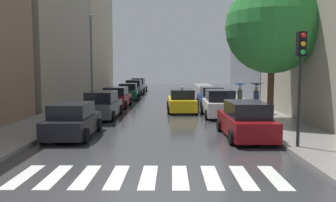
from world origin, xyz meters
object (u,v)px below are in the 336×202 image
object	(u,v)px
pedestrian_foreground	(240,91)
street_tree_right	(272,27)
lamp_post_left	(91,54)
taxi_midroad	(182,101)
traffic_light_right_corner	(301,63)
parked_car_left_third	(116,97)
parked_car_right_second	(219,104)
parked_car_right_nearest	(246,121)
parked_car_left_fourth	(128,92)
parked_car_left_second	(102,105)
pedestrian_near_tree	(256,91)
parked_car_left_fifth	(134,88)
parked_car_right_third	(211,97)
parked_car_left_nearest	(73,121)
parked_car_left_sixth	(139,85)

from	to	relation	value
pedestrian_foreground	street_tree_right	distance (m)	6.25
lamp_post_left	street_tree_right	bearing A→B (deg)	-30.82
taxi_midroad	traffic_light_right_corner	bearing A→B (deg)	-162.72
parked_car_left_third	parked_car_right_second	bearing A→B (deg)	-127.08
parked_car_right_nearest	parked_car_right_second	world-z (taller)	parked_car_right_second
parked_car_left_fourth	lamp_post_left	world-z (taller)	lamp_post_left
parked_car_left_second	pedestrian_near_tree	distance (m)	10.08
parked_car_left_fourth	pedestrian_near_tree	world-z (taller)	pedestrian_near_tree
parked_car_left_second	street_tree_right	size ratio (longest dim) A/B	0.60
pedestrian_near_tree	parked_car_left_second	bearing A→B (deg)	52.57
traffic_light_right_corner	lamp_post_left	size ratio (longest dim) A/B	0.60
parked_car_left_fifth	parked_car_right_third	bearing A→B (deg)	-148.28
parked_car_left_nearest	lamp_post_left	world-z (taller)	lamp_post_left
parked_car_left_third	parked_car_right_second	distance (m)	9.55
lamp_post_left	parked_car_left_third	bearing A→B (deg)	33.12
parked_car_left_nearest	pedestrian_near_tree	bearing A→B (deg)	-55.06
parked_car_left_fifth	pedestrian_foreground	size ratio (longest dim) A/B	2.31
parked_car_left_fourth	street_tree_right	xyz separation A→B (m)	(10.02, -14.89, 4.67)
parked_car_right_nearest	parked_car_right_second	bearing A→B (deg)	0.72
parked_car_right_third	parked_car_left_nearest	bearing A→B (deg)	146.98
parked_car_right_second	parked_car_right_nearest	bearing A→B (deg)	-177.40
parked_car_left_second	pedestrian_foreground	world-z (taller)	pedestrian_foreground
parked_car_left_fourth	pedestrian_near_tree	distance (m)	15.50
parked_car_left_sixth	parked_car_right_nearest	xyz separation A→B (m)	(7.83, -31.33, -0.07)
parked_car_left_third	parked_car_left_second	bearing A→B (deg)	-178.50
parked_car_right_nearest	parked_car_right_second	distance (m)	6.60
parked_car_left_fourth	parked_car_right_second	xyz separation A→B (m)	(7.45, -12.52, 0.06)
pedestrian_foreground	pedestrian_near_tree	size ratio (longest dim) A/B	0.96
parked_car_right_nearest	taxi_midroad	xyz separation A→B (m)	(-2.58, 9.32, -0.00)
parked_car_right_second	parked_car_left_sixth	bearing A→B (deg)	17.58
parked_car_left_fourth	taxi_midroad	xyz separation A→B (m)	(5.11, -9.80, 0.00)
parked_car_left_nearest	parked_car_left_sixth	bearing A→B (deg)	-0.53
taxi_midroad	parked_car_right_second	bearing A→B (deg)	-141.08
parked_car_left_nearest	pedestrian_foreground	size ratio (longest dim) A/B	2.16
parked_car_left_sixth	lamp_post_left	bearing A→B (deg)	176.43
parked_car_left_second	taxi_midroad	bearing A→B (deg)	-58.55
parked_car_right_nearest	parked_car_left_third	bearing A→B (deg)	30.87
parked_car_left_third	traffic_light_right_corner	distance (m)	17.63
street_tree_right	parked_car_left_nearest	bearing A→B (deg)	-157.78
parked_car_right_nearest	parked_car_left_fourth	bearing A→B (deg)	20.57
pedestrian_near_tree	street_tree_right	size ratio (longest dim) A/B	0.25
parked_car_left_fifth	parked_car_right_second	distance (m)	20.02
parked_car_right_second	parked_car_left_third	bearing A→B (deg)	53.08
parked_car_left_fifth	taxi_midroad	bearing A→B (deg)	-161.23
parked_car_left_third	traffic_light_right_corner	xyz separation A→B (m)	(9.29, -14.77, 2.53)
parked_car_left_third	taxi_midroad	bearing A→B (deg)	-120.16
traffic_light_right_corner	parked_car_left_fifth	bearing A→B (deg)	108.55
parked_car_left_third	street_tree_right	world-z (taller)	street_tree_right
parked_car_left_nearest	parked_car_right_third	distance (m)	14.53
parked_car_left_sixth	parked_car_right_second	xyz separation A→B (m)	(7.59, -24.73, -0.02)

